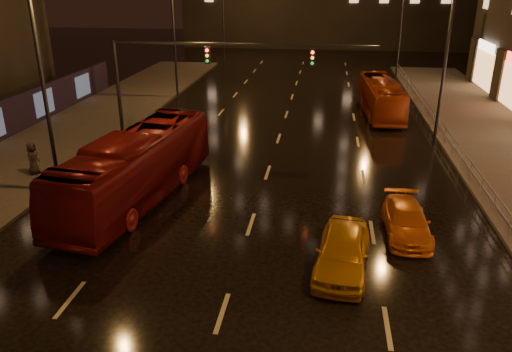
% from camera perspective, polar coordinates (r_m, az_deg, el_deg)
% --- Properties ---
extents(ground, '(140.00, 140.00, 0.00)m').
position_cam_1_polar(ground, '(30.20, 2.23, 3.17)').
color(ground, black).
rests_on(ground, ground).
extents(sidewalk_left, '(7.00, 70.00, 0.15)m').
position_cam_1_polar(sidewalk_left, '(30.15, -25.32, 1.13)').
color(sidewalk_left, '#38332D').
rests_on(sidewalk_left, ground).
extents(traffic_signal, '(15.31, 0.32, 6.20)m').
position_cam_1_polar(traffic_signal, '(29.94, -7.53, 12.20)').
color(traffic_signal, black).
rests_on(traffic_signal, ground).
extents(railing_right, '(0.05, 56.00, 1.00)m').
position_cam_1_polar(railing_right, '(28.85, 22.43, 2.45)').
color(railing_right, '#99999E').
rests_on(railing_right, sidewalk_right).
extents(bus_red, '(4.19, 11.64, 3.17)m').
position_cam_1_polar(bus_red, '(23.44, -13.45, 1.05)').
color(bus_red, '#630E0E').
rests_on(bus_red, ground).
extents(bus_curb, '(2.83, 9.64, 2.65)m').
position_cam_1_polar(bus_curb, '(38.63, 14.05, 8.75)').
color(bus_curb, maroon).
rests_on(bus_curb, ground).
extents(taxi_near, '(2.26, 4.59, 1.50)m').
position_cam_1_polar(taxi_near, '(17.88, 9.86, -8.44)').
color(taxi_near, orange).
rests_on(taxi_near, ground).
extents(taxi_far, '(1.70, 4.10, 1.19)m').
position_cam_1_polar(taxi_far, '(20.87, 16.81, -4.95)').
color(taxi_far, orange).
rests_on(taxi_far, ground).
extents(pedestrian_c, '(0.62, 0.88, 1.70)m').
position_cam_1_polar(pedestrian_c, '(28.01, -24.16, 1.85)').
color(pedestrian_c, black).
rests_on(pedestrian_c, sidewalk_left).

